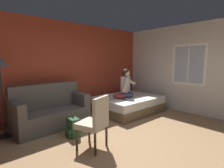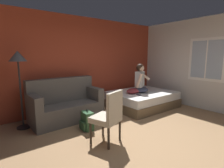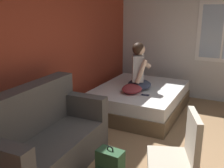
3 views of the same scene
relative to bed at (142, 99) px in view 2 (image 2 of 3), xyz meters
The scene contains 11 objects.
ground_plane 2.41m from the bed, 134.87° to the right, with size 40.00×40.00×0.00m, color #93704C.
wall_back_accent 2.27m from the bed, 148.79° to the left, with size 10.95×0.16×2.70m, color #993823.
wall_side_with_window 2.44m from the bed, 51.23° to the right, with size 0.19×6.69×2.70m.
bed is the anchor object (origin of this frame).
couch 2.39m from the bed, behind, with size 1.73×0.88×1.04m.
side_chair 2.54m from the bed, 150.35° to the right, with size 0.59×0.59×0.98m.
person_seated 0.61m from the bed, behind, with size 0.66×0.62×0.88m.
backpack 2.29m from the bed, 167.47° to the right, with size 0.25×0.31×0.46m.
throw_pillow 0.48m from the bed, behind, with size 0.48×0.36×0.14m, color #993338.
cell_phone 0.55m from the bed, 147.46° to the right, with size 0.07×0.14×0.01m, color black.
floor_lamp 3.56m from the bed, behind, with size 0.36×0.36×1.70m.
Camera 2 is at (-2.28, -2.00, 1.60)m, focal length 28.00 mm.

